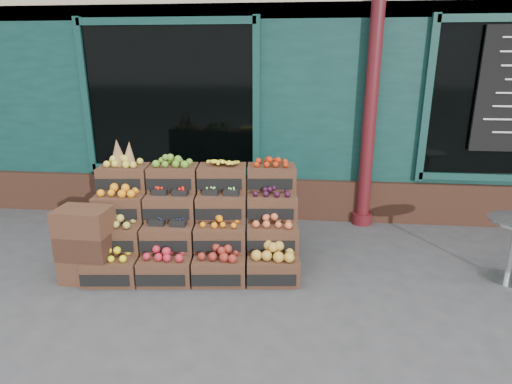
# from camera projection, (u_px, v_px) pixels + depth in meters

# --- Properties ---
(ground) EXTENTS (60.00, 60.00, 0.00)m
(ground) POSITION_uv_depth(u_px,v_px,m) (268.00, 291.00, 4.40)
(ground) COLOR #3C3C3E
(ground) RESTS_ON ground
(shop_facade) EXTENTS (12.00, 6.24, 4.80)m
(shop_facade) POSITION_uv_depth(u_px,v_px,m) (290.00, 53.00, 8.54)
(shop_facade) COLOR #0F332E
(shop_facade) RESTS_ON ground
(crate_display) EXTENTS (2.38, 1.35, 1.42)m
(crate_display) POSITION_uv_depth(u_px,v_px,m) (197.00, 227.00, 4.93)
(crate_display) COLOR #45291B
(crate_display) RESTS_ON ground
(spare_crates) EXTENTS (0.55, 0.39, 0.81)m
(spare_crates) POSITION_uv_depth(u_px,v_px,m) (87.00, 245.00, 4.53)
(spare_crates) COLOR #45291B
(spare_crates) RESTS_ON ground
(shopkeeper) EXTENTS (0.91, 0.72, 2.18)m
(shopkeeper) POSITION_uv_depth(u_px,v_px,m) (159.00, 136.00, 6.91)
(shopkeeper) COLOR #13451B
(shopkeeper) RESTS_ON ground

